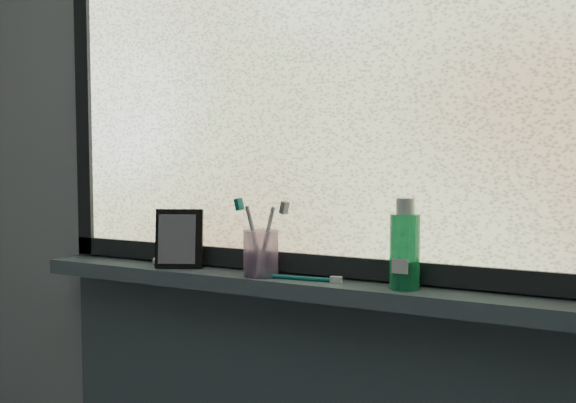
{
  "coord_description": "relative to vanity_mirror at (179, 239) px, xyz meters",
  "views": [
    {
      "loc": [
        0.64,
        -0.15,
        1.31
      ],
      "look_at": [
        0.02,
        1.05,
        1.22
      ],
      "focal_mm": 40.0,
      "sensor_mm": 36.0,
      "label": 1
    }
  ],
  "objects": [
    {
      "name": "window_pane",
      "position": [
        0.39,
        0.06,
        0.43
      ],
      "size": [
        1.5,
        0.01,
        1.0
      ],
      "primitive_type": "cube",
      "color": "silver",
      "rests_on": "wall_back"
    },
    {
      "name": "frame_bottom",
      "position": [
        0.39,
        0.06,
        -0.05
      ],
      "size": [
        1.6,
        0.03,
        0.05
      ],
      "primitive_type": "cube",
      "color": "black",
      "rests_on": "windowsill"
    },
    {
      "name": "vanity_mirror",
      "position": [
        0.0,
        0.0,
        0.0
      ],
      "size": [
        0.14,
        0.11,
        0.16
      ],
      "primitive_type": "cube",
      "rotation": [
        0.0,
        0.0,
        0.43
      ],
      "color": "black",
      "rests_on": "windowsill"
    },
    {
      "name": "windowsill",
      "position": [
        0.39,
        0.01,
        -0.1
      ],
      "size": [
        1.62,
        0.14,
        0.04
      ],
      "primitive_type": "cube",
      "color": "#485760",
      "rests_on": "wall_back"
    },
    {
      "name": "toothbrush_cup",
      "position": [
        0.25,
        -0.0,
        -0.02
      ],
      "size": [
        0.1,
        0.1,
        0.11
      ],
      "primitive_type": "cylinder",
      "rotation": [
        0.0,
        0.0,
        -0.24
      ],
      "color": "#C29ACC",
      "rests_on": "windowsill"
    },
    {
      "name": "frame_left",
      "position": [
        -0.38,
        0.06,
        0.43
      ],
      "size": [
        0.05,
        0.03,
        1.1
      ],
      "primitive_type": "cube",
      "color": "black",
      "rests_on": "wall_back"
    },
    {
      "name": "wall_back",
      "position": [
        0.39,
        0.09,
        0.15
      ],
      "size": [
        3.0,
        0.01,
        2.5
      ],
      "primitive_type": "cube",
      "color": "#9EA3A8",
      "rests_on": "ground"
    },
    {
      "name": "toothpaste_tube",
      "position": [
        -0.03,
        0.02,
        -0.06
      ],
      "size": [
        0.17,
        0.05,
        0.03
      ],
      "primitive_type": null,
      "rotation": [
        0.0,
        0.0,
        -0.08
      ],
      "color": "silver",
      "rests_on": "windowsill"
    },
    {
      "name": "mouthwash_bottle",
      "position": [
        0.61,
        0.01,
        0.02
      ],
      "size": [
        0.09,
        0.09,
        0.17
      ],
      "primitive_type": "cylinder",
      "rotation": [
        0.0,
        0.0,
        -0.35
      ],
      "color": "#21AB61",
      "rests_on": "windowsill"
    },
    {
      "name": "toothbrush_lying",
      "position": [
        0.35,
        -0.01,
        -0.07
      ],
      "size": [
        0.22,
        0.05,
        0.01
      ],
      "primitive_type": null,
      "rotation": [
        0.0,
        0.0,
        0.13
      ],
      "color": "#0B6865",
      "rests_on": "windowsill"
    }
  ]
}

